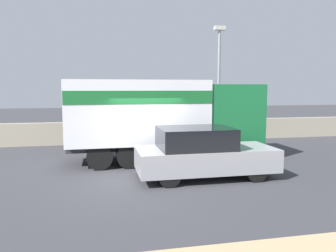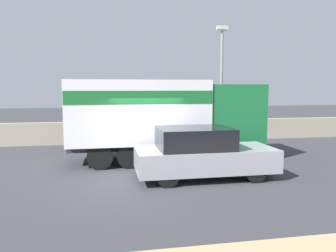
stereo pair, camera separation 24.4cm
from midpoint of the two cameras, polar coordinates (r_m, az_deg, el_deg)
name	(u,v)px [view 1 (the left image)]	position (r m, az deg, el deg)	size (l,w,h in m)	color
ground_plane	(153,179)	(10.45, -3.36, -9.12)	(80.00, 80.00, 0.00)	#38383D
stone_wall_backdrop	(131,132)	(17.26, -6.86, -1.01)	(60.00, 0.35, 1.13)	#A39984
street_lamp	(219,75)	(17.39, 8.44, 8.82)	(0.56, 0.28, 6.00)	gray
box_truck	(161,113)	(12.71, -1.71, 2.26)	(7.37, 2.51, 3.13)	#196B38
car_hatchback	(203,153)	(10.42, 5.38, -4.71)	(4.36, 1.85, 1.61)	#9E9EA3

